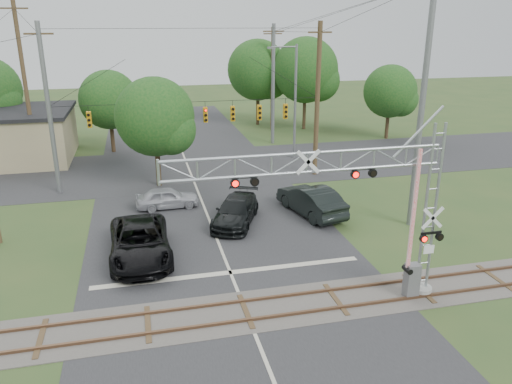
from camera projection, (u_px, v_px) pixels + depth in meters
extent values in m
plane|color=#2F4921|center=(257.00, 340.00, 18.91)|extent=(160.00, 160.00, 0.00)
cube|color=#29292C|center=(216.00, 236.00, 28.10)|extent=(14.00, 90.00, 0.02)
cube|color=#29292C|center=(189.00, 168.00, 40.97)|extent=(90.00, 12.00, 0.02)
cube|color=#4B4541|center=(246.00, 312.00, 20.74)|extent=(90.00, 3.20, 0.05)
cube|color=brown|center=(250.00, 320.00, 20.06)|extent=(90.00, 0.12, 0.14)
cube|color=brown|center=(242.00, 301.00, 21.38)|extent=(90.00, 0.12, 0.14)
cylinder|color=gray|center=(421.00, 290.00, 22.16)|extent=(0.96, 0.96, 0.32)
cube|color=silver|center=(429.00, 249.00, 21.16)|extent=(0.48, 0.03, 0.37)
cube|color=slate|center=(412.00, 281.00, 21.62)|extent=(0.58, 0.48, 1.60)
cube|color=red|center=(414.00, 212.00, 20.50)|extent=(0.15, 0.10, 5.32)
cylinder|color=slate|center=(49.00, 111.00, 33.34)|extent=(0.32, 0.32, 11.50)
cylinder|color=#432E1F|center=(317.00, 101.00, 37.53)|extent=(0.36, 0.36, 11.50)
cylinder|color=black|center=(191.00, 102.00, 35.34)|extent=(19.00, 0.03, 0.03)
cube|color=orange|center=(89.00, 120.00, 34.10)|extent=(0.30, 0.30, 1.10)
cube|color=orange|center=(119.00, 118.00, 34.55)|extent=(0.30, 0.30, 1.10)
cube|color=orange|center=(149.00, 117.00, 34.99)|extent=(0.30, 0.30, 1.10)
cube|color=orange|center=(177.00, 116.00, 35.43)|extent=(0.30, 0.30, 1.10)
cube|color=orange|center=(205.00, 115.00, 35.87)|extent=(0.30, 0.30, 1.10)
cube|color=orange|center=(233.00, 114.00, 36.31)|extent=(0.30, 0.30, 1.10)
cube|color=orange|center=(259.00, 112.00, 36.75)|extent=(0.30, 0.30, 1.10)
cube|color=orange|center=(285.00, 111.00, 37.19)|extent=(0.30, 0.30, 1.10)
imported|color=black|center=(140.00, 242.00, 25.20)|extent=(3.07, 6.46, 1.78)
imported|color=black|center=(236.00, 211.00, 29.65)|extent=(4.06, 5.67, 1.53)
imported|color=#A6A6AD|center=(167.00, 198.00, 32.15)|extent=(4.06, 1.79, 1.36)
imported|color=black|center=(311.00, 200.00, 31.03)|extent=(3.14, 5.84, 1.83)
cylinder|color=slate|center=(295.00, 103.00, 42.50)|extent=(0.22, 0.22, 9.68)
cylinder|color=slate|center=(284.00, 47.00, 40.76)|extent=(2.15, 0.13, 0.13)
cube|color=slate|center=(271.00, 48.00, 40.54)|extent=(0.65, 0.27, 0.16)
cylinder|color=#432E1F|center=(26.00, 87.00, 39.41)|extent=(0.34, 0.34, 13.08)
cube|color=#432E1F|center=(14.00, 8.00, 37.51)|extent=(2.00, 0.12, 0.12)
cylinder|color=slate|center=(273.00, 85.00, 47.59)|extent=(0.34, 0.34, 11.26)
cube|color=#432E1F|center=(274.00, 31.00, 45.98)|extent=(2.00, 0.12, 0.12)
cylinder|color=slate|center=(422.00, 106.00, 27.40)|extent=(0.34, 0.34, 14.11)
cylinder|color=#432E1F|center=(272.00, 80.00, 53.98)|extent=(0.34, 0.34, 10.90)
cube|color=#432E1F|center=(273.00, 34.00, 52.44)|extent=(2.00, 0.12, 0.12)
cylinder|color=#3D2D1B|center=(112.00, 134.00, 45.58)|extent=(0.36, 0.36, 3.41)
sphere|color=#144618|center=(109.00, 100.00, 44.57)|extent=(5.27, 5.27, 5.27)
cylinder|color=#3D2D1B|center=(158.00, 162.00, 36.10)|extent=(0.36, 0.36, 3.62)
sphere|color=#144618|center=(155.00, 117.00, 35.03)|extent=(5.59, 5.59, 5.59)
cylinder|color=#3D2D1B|center=(258.00, 105.00, 57.62)|extent=(0.36, 0.36, 4.42)
sphere|color=#144618|center=(258.00, 70.00, 56.32)|extent=(6.83, 6.83, 6.83)
cylinder|color=#3D2D1B|center=(304.00, 108.00, 55.24)|extent=(0.36, 0.36, 4.57)
sphere|color=#144618|center=(306.00, 70.00, 53.89)|extent=(7.06, 7.06, 7.06)
cylinder|color=#3D2D1B|center=(387.00, 122.00, 50.90)|extent=(0.36, 0.36, 3.41)
sphere|color=#144618|center=(390.00, 91.00, 49.89)|extent=(5.27, 5.27, 5.27)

